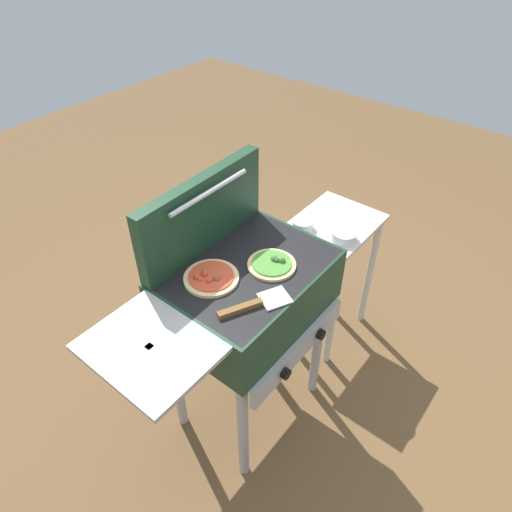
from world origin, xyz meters
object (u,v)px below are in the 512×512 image
Objects in this scene: pizza_veggie at (272,264)px; pizza_pepperoni at (211,277)px; grill at (247,297)px; topping_bowl_far at (344,236)px; topping_bowl_near at (303,225)px; spatula at (255,304)px; prep_table at (331,256)px.

pizza_veggie and pizza_pepperoni have the same top height.
topping_bowl_far is (0.58, -0.10, 0.00)m from grill.
pizza_pepperoni is 2.00× the size of topping_bowl_near.
pizza_veggie reaches higher than spatula.
topping_bowl_near is at bearing 145.83° from prep_table.
pizza_pepperoni is 1.72× the size of topping_bowl_far.
prep_table is at bearing 6.51° from pizza_veggie.
spatula is at bearing -131.63° from grill.
pizza_veggie is 0.25× the size of prep_table.
spatula is 2.57× the size of topping_bowl_near.
grill is 5.27× the size of pizza_veggie.
spatula is (-0.13, -0.14, 0.15)m from grill.
pizza_veggie reaches higher than topping_bowl_far.
spatula is 2.21× the size of topping_bowl_far.
pizza_veggie is 0.51m from topping_bowl_near.
grill is 1.30× the size of prep_table.
prep_table is (0.67, 0.00, -0.23)m from grill.
spatula is 0.72m from topping_bowl_far.
pizza_veggie is (0.08, -0.06, 0.15)m from grill.
prep_table is at bearing -4.30° from pizza_pepperoni.
topping_bowl_far is (-0.09, -0.10, 0.23)m from prep_table.
pizza_pepperoni is (-0.12, 0.06, 0.15)m from grill.
pizza_veggie is 0.53m from topping_bowl_far.
topping_bowl_far is at bearing -12.99° from pizza_pepperoni.
pizza_pepperoni is at bearing 175.70° from prep_table.
spatula is at bearing -159.98° from topping_bowl_near.
spatula is at bearing -176.38° from topping_bowl_far.
grill reaches higher than topping_bowl_far.
pizza_pepperoni is 0.78× the size of spatula.
pizza_pepperoni is 0.68m from topping_bowl_near.
spatula is (-0.20, -0.08, -0.00)m from pizza_veggie.
pizza_veggie is at bearing -33.03° from pizza_pepperoni.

